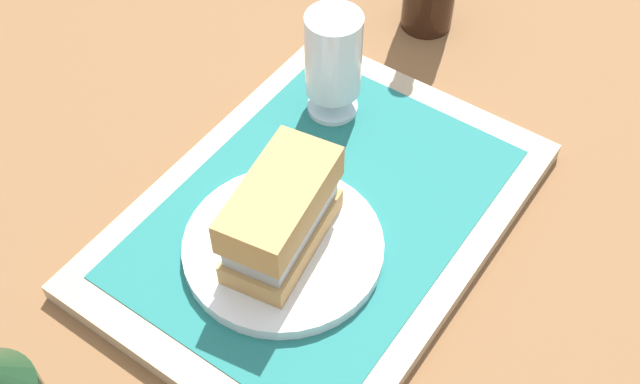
# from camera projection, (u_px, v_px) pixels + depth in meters

# --- Properties ---
(ground_plane) EXTENTS (3.00, 3.00, 0.00)m
(ground_plane) POSITION_uv_depth(u_px,v_px,m) (320.00, 223.00, 0.80)
(ground_plane) COLOR brown
(tray) EXTENTS (0.44, 0.32, 0.02)m
(tray) POSITION_uv_depth(u_px,v_px,m) (320.00, 217.00, 0.79)
(tray) COLOR tan
(tray) RESTS_ON ground_plane
(placemat) EXTENTS (0.38, 0.27, 0.00)m
(placemat) POSITION_uv_depth(u_px,v_px,m) (320.00, 211.00, 0.78)
(placemat) COLOR #1E6B66
(placemat) RESTS_ON tray
(plate) EXTENTS (0.19, 0.19, 0.01)m
(plate) POSITION_uv_depth(u_px,v_px,m) (280.00, 245.00, 0.74)
(plate) COLOR white
(plate) RESTS_ON placemat
(sandwich) EXTENTS (0.14, 0.08, 0.08)m
(sandwich) POSITION_uv_depth(u_px,v_px,m) (279.00, 210.00, 0.71)
(sandwich) COLOR tan
(sandwich) RESTS_ON plate
(beer_glass) EXTENTS (0.06, 0.06, 0.12)m
(beer_glass) POSITION_uv_depth(u_px,v_px,m) (333.00, 60.00, 0.82)
(beer_glass) COLOR silver
(beer_glass) RESTS_ON placemat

